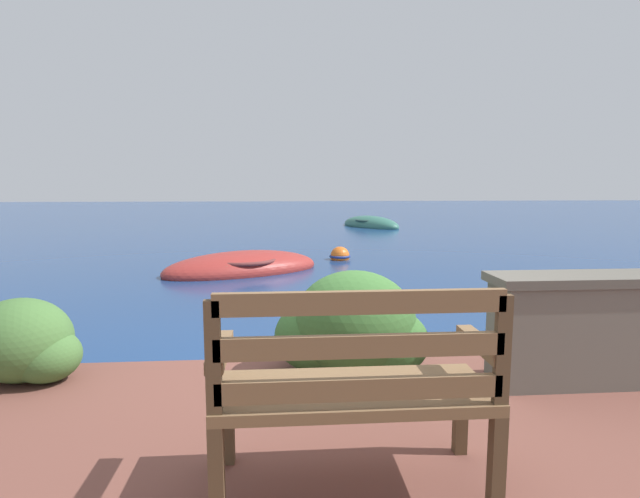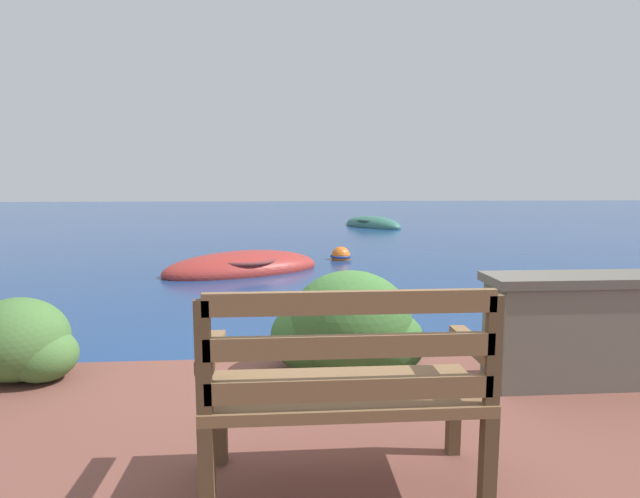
% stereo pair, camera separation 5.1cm
% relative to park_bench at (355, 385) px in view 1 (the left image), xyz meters
% --- Properties ---
extents(ground_plane, '(80.00, 80.00, 0.00)m').
position_rel_park_bench_xyz_m(ground_plane, '(0.15, 1.70, -0.70)').
color(ground_plane, navy).
extents(park_bench, '(1.21, 0.48, 0.93)m').
position_rel_park_bench_xyz_m(park_bench, '(0.00, 0.00, 0.00)').
color(park_bench, brown).
rests_on(park_bench, patio_terrace).
extents(stone_wall, '(1.74, 0.39, 0.74)m').
position_rel_park_bench_xyz_m(stone_wall, '(1.93, 1.06, -0.11)').
color(stone_wall, '#666056').
rests_on(stone_wall, patio_terrace).
extents(hedge_clump_far_left, '(0.84, 0.60, 0.57)m').
position_rel_park_bench_xyz_m(hedge_clump_far_left, '(-2.08, 1.40, -0.23)').
color(hedge_clump_far_left, '#426B33').
rests_on(hedge_clump_far_left, patio_terrace).
extents(hedge_clump_left, '(1.08, 0.78, 0.73)m').
position_rel_park_bench_xyz_m(hedge_clump_left, '(0.18, 1.36, -0.16)').
color(hedge_clump_left, '#38662D').
rests_on(hedge_clump_left, patio_terrace).
extents(rowboat_nearest, '(3.12, 2.39, 0.64)m').
position_rel_park_bench_xyz_m(rowboat_nearest, '(-1.00, 6.78, -0.64)').
color(rowboat_nearest, '#9E2D28').
rests_on(rowboat_nearest, ground_plane).
extents(rowboat_mid, '(2.32, 2.84, 0.69)m').
position_rel_park_bench_xyz_m(rowboat_mid, '(2.90, 15.66, -0.64)').
color(rowboat_mid, '#336B5B').
rests_on(rowboat_mid, ground_plane).
extents(mooring_buoy, '(0.44, 0.44, 0.40)m').
position_rel_park_bench_xyz_m(mooring_buoy, '(0.89, 8.05, -0.63)').
color(mooring_buoy, orange).
rests_on(mooring_buoy, ground_plane).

